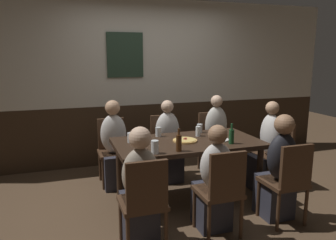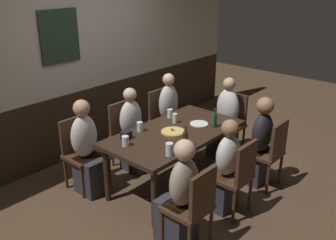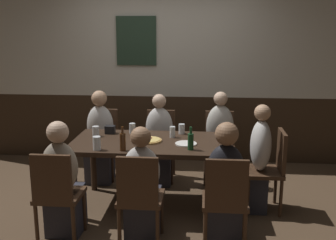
{
  "view_description": "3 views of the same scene",
  "coord_description": "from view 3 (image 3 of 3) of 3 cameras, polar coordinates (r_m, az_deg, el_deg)",
  "views": [
    {
      "loc": [
        -1.39,
        -3.44,
        1.73
      ],
      "look_at": [
        -0.21,
        0.09,
        0.99
      ],
      "focal_mm": 34.67,
      "sensor_mm": 36.0,
      "label": 1
    },
    {
      "loc": [
        -3.13,
        -2.64,
        2.53
      ],
      "look_at": [
        -0.0,
        0.1,
        0.86
      ],
      "focal_mm": 40.16,
      "sensor_mm": 36.0,
      "label": 2
    },
    {
      "loc": [
        0.55,
        -4.27,
        1.98
      ],
      "look_at": [
        0.17,
        0.04,
        0.97
      ],
      "focal_mm": 44.42,
      "sensor_mm": 36.0,
      "label": 3
    }
  ],
  "objects": [
    {
      "name": "chair_left_near",
      "position": [
        3.93,
        -15.03,
        -9.5
      ],
      "size": [
        0.4,
        0.4,
        0.88
      ],
      "color": "#422B1C",
      "rests_on": "ground_plane"
    },
    {
      "name": "dining_table",
      "position": [
        4.5,
        -2.25,
        -3.89
      ],
      "size": [
        1.72,
        0.91,
        0.74
      ],
      "color": "black",
      "rests_on": "ground_plane"
    },
    {
      "name": "tumbler_short",
      "position": [
        4.21,
        -9.74,
        -3.23
      ],
      "size": [
        0.08,
        0.08,
        0.14
      ],
      "color": "silver",
      "rests_on": "dining_table"
    },
    {
      "name": "chair_right_far",
      "position": [
        5.35,
        7.01,
        -3.03
      ],
      "size": [
        0.4,
        0.4,
        0.88
      ],
      "color": "#422B1C",
      "rests_on": "ground_plane"
    },
    {
      "name": "plate_white_large",
      "position": [
        4.36,
        2.48,
        -3.26
      ],
      "size": [
        0.23,
        0.23,
        0.01
      ],
      "primitive_type": "cylinder",
      "color": "white",
      "rests_on": "dining_table"
    },
    {
      "name": "pint_glass_amber",
      "position": [
        4.8,
        -4.92,
        -1.23
      ],
      "size": [
        0.07,
        0.07,
        0.12
      ],
      "color": "silver",
      "rests_on": "dining_table"
    },
    {
      "name": "beer_glass_tall",
      "position": [
        4.61,
        0.61,
        -1.76
      ],
      "size": [
        0.06,
        0.06,
        0.12
      ],
      "color": "silver",
      "rests_on": "dining_table"
    },
    {
      "name": "person_right_near",
      "position": [
        3.86,
        7.77,
        -9.69
      ],
      "size": [
        0.34,
        0.37,
        1.15
      ],
      "color": "#2D2D38",
      "rests_on": "ground_plane"
    },
    {
      "name": "beer_bottle_brown",
      "position": [
        4.15,
        -6.23,
        -2.92
      ],
      "size": [
        0.06,
        0.06,
        0.24
      ],
      "color": "#42230F",
      "rests_on": "dining_table"
    },
    {
      "name": "person_head_east",
      "position": [
        4.55,
        11.88,
        -6.28
      ],
      "size": [
        0.37,
        0.34,
        1.16
      ],
      "color": "#2D2D38",
      "rests_on": "ground_plane"
    },
    {
      "name": "person_left_far",
      "position": [
        5.35,
        -9.32,
        -3.17
      ],
      "size": [
        0.34,
        0.37,
        1.16
      ],
      "color": "#2D2D38",
      "rests_on": "ground_plane"
    },
    {
      "name": "person_mid_far",
      "position": [
        5.23,
        -1.25,
        -3.63
      ],
      "size": [
        0.34,
        0.37,
        1.13
      ],
      "color": "#2D2D38",
      "rests_on": "ground_plane"
    },
    {
      "name": "person_left_near",
      "position": [
        4.07,
        -14.23,
        -8.91
      ],
      "size": [
        0.34,
        0.37,
        1.12
      ],
      "color": "#2D2D38",
      "rests_on": "ground_plane"
    },
    {
      "name": "chair_left_far",
      "position": [
        5.5,
        -8.91,
        -2.63
      ],
      "size": [
        0.4,
        0.4,
        0.88
      ],
      "color": "#422B1C",
      "rests_on": "ground_plane"
    },
    {
      "name": "chair_mid_far",
      "position": [
        5.38,
        -1.06,
        -2.86
      ],
      "size": [
        0.4,
        0.4,
        0.88
      ],
      "color": "#422B1C",
      "rests_on": "ground_plane"
    },
    {
      "name": "chair_right_near",
      "position": [
        3.71,
        7.88,
        -10.53
      ],
      "size": [
        0.4,
        0.4,
        0.88
      ],
      "color": "#422B1C",
      "rests_on": "ground_plane"
    },
    {
      "name": "condiment_caddy",
      "position": [
        4.82,
        -7.94,
        -1.31
      ],
      "size": [
        0.11,
        0.09,
        0.09
      ],
      "primitive_type": "cube",
      "color": "black",
      "rests_on": "dining_table"
    },
    {
      "name": "wall_back",
      "position": [
        5.98,
        -0.33,
        6.66
      ],
      "size": [
        6.4,
        0.13,
        2.6
      ],
      "color": "#332316",
      "rests_on": "ground_plane"
    },
    {
      "name": "pizza",
      "position": [
        4.47,
        -2.7,
        -2.79
      ],
      "size": [
        0.29,
        0.29,
        0.03
      ],
      "color": "tan",
      "rests_on": "dining_table"
    },
    {
      "name": "pint_glass_stout",
      "position": [
        4.73,
        -9.87,
        -1.62
      ],
      "size": [
        0.08,
        0.08,
        0.11
      ],
      "color": "silver",
      "rests_on": "dining_table"
    },
    {
      "name": "ground_plane",
      "position": [
        4.73,
        -2.17,
        -11.56
      ],
      "size": [
        12.0,
        12.0,
        0.0
      ],
      "primitive_type": "plane",
      "color": "#4C3826"
    },
    {
      "name": "chair_mid_near",
      "position": [
        3.74,
        -3.92,
        -10.2
      ],
      "size": [
        0.4,
        0.4,
        0.88
      ],
      "color": "#422B1C",
      "rests_on": "ground_plane"
    },
    {
      "name": "beer_bottle_green",
      "position": [
        4.16,
        3.13,
        -2.89
      ],
      "size": [
        0.06,
        0.06,
        0.24
      ],
      "color": "#194723",
      "rests_on": "dining_table"
    },
    {
      "name": "person_mid_near",
      "position": [
        3.91,
        -3.54,
        -9.8
      ],
      "size": [
        0.34,
        0.37,
        1.09
      ],
      "color": "#2D2D38",
      "rests_on": "ground_plane"
    },
    {
      "name": "person_right_far",
      "position": [
        5.2,
        7.07,
        -3.61
      ],
      "size": [
        0.34,
        0.37,
        1.17
      ],
      "color": "#2D2D38",
      "rests_on": "ground_plane"
    },
    {
      "name": "chair_head_east",
      "position": [
        4.57,
        13.91,
        -6.16
      ],
      "size": [
        0.4,
        0.4,
        0.88
      ],
      "color": "#422B1C",
      "rests_on": "ground_plane"
    },
    {
      "name": "beer_glass_half",
      "position": [
        4.76,
        1.89,
        -1.3
      ],
      "size": [
        0.07,
        0.07,
        0.11
      ],
      "color": "silver",
      "rests_on": "dining_table"
    }
  ]
}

